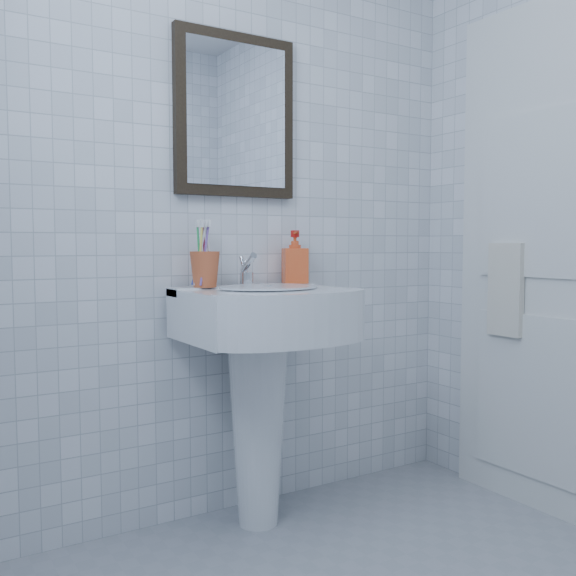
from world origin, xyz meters
TOP-DOWN VIEW (x-y plane):
  - wall_back at (0.00, 1.20)m, footprint 2.20×0.02m
  - washbasin at (0.06, 0.99)m, footprint 0.59×0.43m
  - faucet at (0.06, 1.09)m, footprint 0.05×0.11m
  - toothbrush_cup at (-0.12, 1.09)m, footprint 0.11×0.11m
  - soap_dispenser at (0.29, 1.12)m, footprint 0.12×0.12m
  - wall_mirror at (0.06, 1.18)m, footprint 0.50×0.04m
  - bathroom_door at (1.08, 0.55)m, footprint 0.04×0.80m
  - towel_ring at (1.06, 0.70)m, footprint 0.01×0.18m
  - hand_towel at (1.04, 0.70)m, footprint 0.03×0.16m

SIDE VIEW (x-z plane):
  - washbasin at x=0.06m, z-range 0.16..1.06m
  - hand_towel at x=1.04m, z-range 0.68..1.06m
  - faucet at x=0.06m, z-range 0.88..1.01m
  - toothbrush_cup at x=-0.12m, z-range 0.90..1.03m
  - bathroom_door at x=1.08m, z-range 0.00..2.00m
  - soap_dispenser at x=0.29m, z-range 0.90..1.11m
  - towel_ring at x=1.06m, z-range 0.96..1.14m
  - wall_back at x=0.00m, z-range 0.00..2.50m
  - wall_mirror at x=0.06m, z-range 1.24..1.86m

